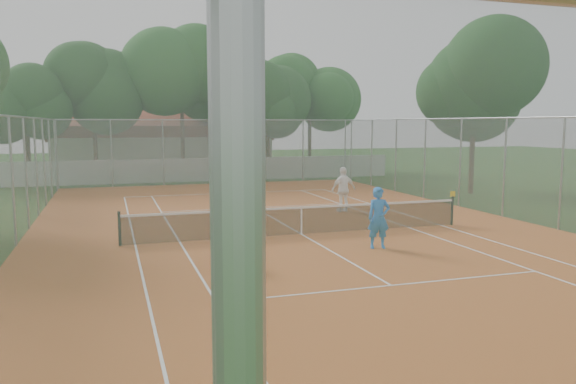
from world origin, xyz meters
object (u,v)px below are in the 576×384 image
object	(u,v)px
player_near	(379,218)
ball_hopper	(223,245)
player_far_left	(222,197)
player_far_right	(343,189)
clubhouse	(162,143)
tennis_net	(301,220)

from	to	relation	value
player_near	ball_hopper	distance (m)	4.96
player_far_left	player_far_right	world-z (taller)	player_far_right
player_far_left	player_far_right	size ratio (longest dim) A/B	0.82
player_far_left	player_far_right	bearing A→B (deg)	165.19
clubhouse	player_far_right	world-z (taller)	clubhouse
tennis_net	clubhouse	distance (m)	29.12
player_far_left	ball_hopper	size ratio (longest dim) A/B	1.38
player_near	ball_hopper	size ratio (longest dim) A/B	1.63
player_far_left	player_far_right	distance (m)	5.21
player_near	ball_hopper	world-z (taller)	player_near
tennis_net	player_near	world-z (taller)	player_near
player_near	player_far_right	size ratio (longest dim) A/B	0.97
player_far_left	ball_hopper	distance (m)	8.01
player_near	player_far_left	world-z (taller)	player_near
player_near	player_far_left	bearing A→B (deg)	125.00
player_near	tennis_net	bearing A→B (deg)	129.01
tennis_net	player_far_left	xyz separation A→B (m)	(-1.85, 4.44, 0.30)
clubhouse	ball_hopper	distance (m)	32.49
tennis_net	player_far_right	bearing A→B (deg)	51.20
player_far_right	clubhouse	bearing A→B (deg)	-84.76
clubhouse	ball_hopper	world-z (taller)	clubhouse
clubhouse	player_far_right	size ratio (longest dim) A/B	8.54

